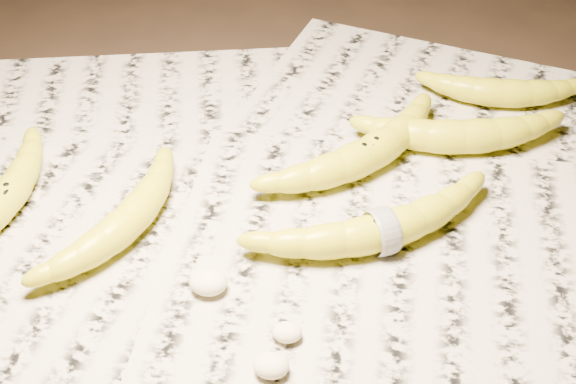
# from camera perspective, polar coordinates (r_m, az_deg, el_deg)

# --- Properties ---
(ground) EXTENTS (3.00, 3.00, 0.00)m
(ground) POSITION_cam_1_polar(r_m,az_deg,el_deg) (0.82, 1.26, -2.27)
(ground) COLOR black
(ground) RESTS_ON ground
(newspaper_patch) EXTENTS (0.90, 0.70, 0.01)m
(newspaper_patch) POSITION_cam_1_polar(r_m,az_deg,el_deg) (0.82, 1.42, -1.72)
(newspaper_patch) COLOR #B3AC99
(newspaper_patch) RESTS_ON ground
(banana_left_a) EXTENTS (0.10, 0.21, 0.04)m
(banana_left_a) POSITION_cam_1_polar(r_m,az_deg,el_deg) (0.86, -19.66, -0.49)
(banana_left_a) COLOR yellow
(banana_left_a) RESTS_ON newspaper_patch
(banana_left_b) EXTENTS (0.13, 0.20, 0.04)m
(banana_left_b) POSITION_cam_1_polar(r_m,az_deg,el_deg) (0.80, -11.37, -1.87)
(banana_left_b) COLOR yellow
(banana_left_b) RESTS_ON newspaper_patch
(banana_center) EXTENTS (0.20, 0.20, 0.04)m
(banana_center) POSITION_cam_1_polar(r_m,az_deg,el_deg) (0.87, 5.71, 2.86)
(banana_center) COLOR yellow
(banana_center) RESTS_ON newspaper_patch
(banana_taped) EXTENTS (0.24, 0.16, 0.04)m
(banana_taped) POSITION_cam_1_polar(r_m,az_deg,el_deg) (0.78, 6.71, -2.60)
(banana_taped) COLOR yellow
(banana_taped) RESTS_ON newspaper_patch
(banana_upper_a) EXTENTS (0.21, 0.09, 0.04)m
(banana_upper_a) POSITION_cam_1_polar(r_m,az_deg,el_deg) (0.91, 12.32, 4.05)
(banana_upper_a) COLOR yellow
(banana_upper_a) RESTS_ON newspaper_patch
(banana_upper_b) EXTENTS (0.17, 0.06, 0.04)m
(banana_upper_b) POSITION_cam_1_polar(r_m,az_deg,el_deg) (1.00, 15.01, 7.00)
(banana_upper_b) COLOR yellow
(banana_upper_b) RESTS_ON newspaper_patch
(measuring_tape) EXTENTS (0.03, 0.05, 0.05)m
(measuring_tape) POSITION_cam_1_polar(r_m,az_deg,el_deg) (0.78, 6.71, -2.60)
(measuring_tape) COLOR white
(measuring_tape) RESTS_ON newspaper_patch
(flesh_chunk_a) EXTENTS (0.04, 0.03, 0.02)m
(flesh_chunk_a) POSITION_cam_1_polar(r_m,az_deg,el_deg) (0.74, -5.71, -6.20)
(flesh_chunk_a) COLOR beige
(flesh_chunk_a) RESTS_ON newspaper_patch
(flesh_chunk_b) EXTENTS (0.03, 0.03, 0.02)m
(flesh_chunk_b) POSITION_cam_1_polar(r_m,az_deg,el_deg) (0.68, -1.22, -12.05)
(flesh_chunk_b) COLOR beige
(flesh_chunk_b) RESTS_ON newspaper_patch
(flesh_chunk_c) EXTENTS (0.03, 0.02, 0.02)m
(flesh_chunk_c) POSITION_cam_1_polar(r_m,az_deg,el_deg) (0.71, -0.06, -9.74)
(flesh_chunk_c) COLOR beige
(flesh_chunk_c) RESTS_ON newspaper_patch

